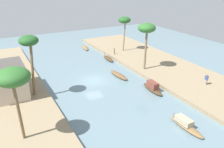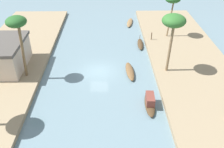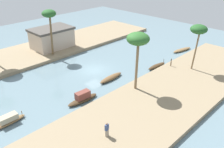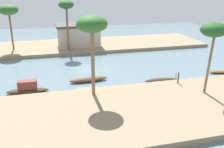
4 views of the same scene
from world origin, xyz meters
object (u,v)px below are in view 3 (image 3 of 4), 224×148
person_on_near_bank (107,130)px  riverside_building (52,38)px  palm_tree_left_far (199,30)px  palm_tree_right_tall (49,16)px  sampan_foreground (157,66)px  palm_tree_left_near (138,40)px  sampan_with_red_awning (182,50)px  sampan_with_tall_canopy (111,78)px  sampan_near_left_bank (83,98)px  mooring_post (171,62)px  sampan_upstream_small (6,122)px

person_on_near_bank → riverside_building: riverside_building is taller
palm_tree_left_far → riverside_building: size_ratio=0.94×
person_on_near_bank → palm_tree_right_tall: size_ratio=0.20×
sampan_foreground → palm_tree_left_near: size_ratio=0.53×
sampan_with_red_awning → palm_tree_left_far: (-7.03, -5.86, 6.45)m
sampan_with_red_awning → palm_tree_right_tall: bearing=152.8°
sampan_with_tall_canopy → sampan_near_left_bank: 6.84m
mooring_post → sampan_near_left_bank: bearing=170.7°
palm_tree_left_near → person_on_near_bank: bearing=-156.6°
sampan_near_left_bank → sampan_foreground: bearing=0.6°
sampan_with_red_awning → person_on_near_bank: size_ratio=3.01×
sampan_near_left_bank → riverside_building: riverside_building is taller
sampan_near_left_bank → person_on_near_bank: 7.75m
sampan_upstream_small → palm_tree_left_far: size_ratio=0.65×
sampan_upstream_small → riverside_building: (16.23, 15.72, 2.02)m
sampan_near_left_bank → palm_tree_right_tall: 17.17m
sampan_foreground → sampan_upstream_small: size_ratio=0.88×
sampan_upstream_small → palm_tree_left_near: palm_tree_left_near is taller
sampan_upstream_small → sampan_with_red_awning: bearing=-3.9°
sampan_foreground → mooring_post: bearing=-58.0°
sampan_with_tall_canopy → sampan_near_left_bank: size_ratio=1.05×
sampan_upstream_small → palm_tree_left_near: 17.40m
sampan_foreground → palm_tree_left_near: (-8.36, -2.51, 6.90)m
person_on_near_bank → mooring_post: 19.17m
sampan_foreground → person_on_near_bank: size_ratio=2.56×
palm_tree_right_tall → riverside_building: 6.25m
person_on_near_bank → sampan_near_left_bank: bearing=53.6°
person_on_near_bank → palm_tree_left_far: 20.77m
sampan_with_tall_canopy → riverside_building: bearing=83.5°
palm_tree_right_tall → riverside_building: palm_tree_right_tall is taller
sampan_foreground → sampan_upstream_small: bearing=176.6°
sampan_with_tall_canopy → mooring_post: bearing=-28.1°
sampan_near_left_bank → person_on_near_bank: (-2.84, -7.18, 0.71)m
palm_tree_left_near → riverside_building: palm_tree_left_near is taller
sampan_with_tall_canopy → sampan_near_left_bank: (-6.63, -1.66, 0.23)m
sampan_foreground → person_on_near_bank: 18.78m
sampan_with_tall_canopy → sampan_near_left_bank: bearing=-169.3°
palm_tree_right_tall → sampan_foreground: bearing=-59.1°
person_on_near_bank → palm_tree_right_tall: 24.26m
mooring_post → person_on_near_bank: bearing=-166.1°
sampan_with_tall_canopy → person_on_near_bank: 12.99m
person_on_near_bank → sampan_with_tall_canopy: bearing=28.2°
mooring_post → palm_tree_left_far: size_ratio=0.18×
sampan_near_left_bank → sampan_upstream_small: sampan_near_left_bank is taller
sampan_near_left_bank → palm_tree_left_near: bearing=-23.3°
sampan_with_red_awning → palm_tree_left_far: 11.20m
palm_tree_left_near → riverside_building: bearing=86.9°
riverside_building → person_on_near_bank: bearing=-112.3°
palm_tree_left_far → palm_tree_left_near: bearing=167.3°
sampan_with_tall_canopy → palm_tree_left_far: size_ratio=0.65×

